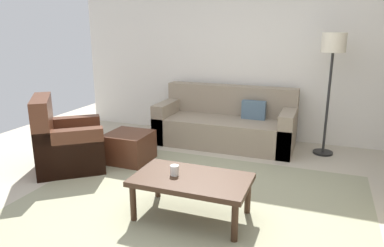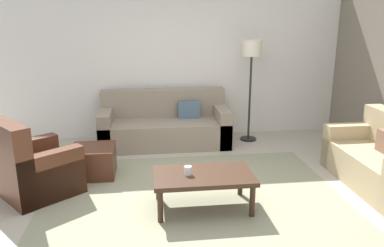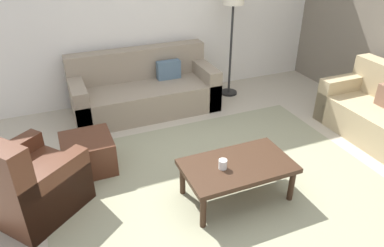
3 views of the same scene
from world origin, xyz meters
The scene contains 9 objects.
ground_plane centered at (0.00, 0.00, 0.00)m, with size 8.00×8.00×0.00m, color #B2A893.
rear_partition centered at (0.00, 2.60, 1.40)m, with size 6.00×0.12×2.80m, color silver.
area_rug centered at (0.00, 0.00, 0.00)m, with size 3.54×2.74×0.01m, color gray.
couch_main centered at (-0.22, 2.10, 0.30)m, with size 2.10×0.91×0.88m.
armchair_leather centered at (-1.89, 0.31, 0.31)m, with size 1.12×1.12×0.95m.
ottoman centered at (-1.24, 0.83, 0.20)m, with size 0.56×0.56×0.40m, color #4C2819.
coffee_table centered at (0.08, -0.26, 0.36)m, with size 1.10×0.64×0.41m.
cup centered at (-0.09, -0.27, 0.46)m, with size 0.08×0.08×0.10m, color white.
lamp_standing centered at (1.24, 2.08, 1.41)m, with size 0.32×0.32×1.71m.
Camera 2 is at (-0.52, -4.10, 2.07)m, focal length 35.69 mm.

